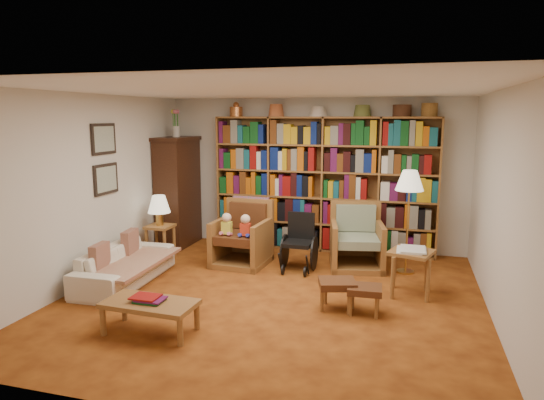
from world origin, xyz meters
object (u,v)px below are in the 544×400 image
(sofa, at_px, (125,265))
(wheelchair, at_px, (299,244))
(coffee_table, at_px, (150,305))
(armchair_sage, at_px, (357,242))
(footstool_a, at_px, (337,286))
(side_table_lamp, at_px, (160,234))
(armchair_leather, at_px, (244,237))
(footstool_b, at_px, (365,291))
(side_table_papers, at_px, (411,258))
(floor_lamp, at_px, (409,185))

(sofa, height_order, wheelchair, wheelchair)
(coffee_table, bearing_deg, armchair_sage, 57.80)
(footstool_a, bearing_deg, coffee_table, -147.18)
(footstool_a, xyz_separation_m, coffee_table, (-1.76, -1.13, 0.01))
(side_table_lamp, height_order, armchair_leather, armchair_leather)
(coffee_table, bearing_deg, side_table_lamp, 116.46)
(side_table_lamp, distance_m, footstool_b, 3.54)
(sofa, relative_size, side_table_papers, 2.76)
(floor_lamp, bearing_deg, footstool_a, -115.03)
(armchair_sage, height_order, footstool_b, armchair_sage)
(wheelchair, height_order, footstool_b, wheelchair)
(sofa, bearing_deg, floor_lamp, -69.91)
(side_table_papers, distance_m, coffee_table, 3.17)
(side_table_lamp, relative_size, armchair_leather, 0.55)
(armchair_leather, relative_size, side_table_papers, 1.60)
(coffee_table, bearing_deg, sofa, 130.97)
(wheelchair, bearing_deg, footstool_a, -61.00)
(side_table_lamp, distance_m, side_table_papers, 3.81)
(side_table_papers, relative_size, coffee_table, 0.62)
(floor_lamp, bearing_deg, sofa, -157.88)
(floor_lamp, relative_size, coffee_table, 1.51)
(floor_lamp, xyz_separation_m, side_table_papers, (0.06, -0.90, -0.80))
(sofa, height_order, side_table_papers, side_table_papers)
(wheelchair, bearing_deg, side_table_lamp, -178.10)
(floor_lamp, bearing_deg, footstool_b, -104.71)
(footstool_b, bearing_deg, sofa, 176.78)
(armchair_sage, relative_size, side_table_papers, 1.56)
(side_table_papers, bearing_deg, sofa, -171.13)
(armchair_sage, distance_m, wheelchair, 0.88)
(armchair_leather, distance_m, armchair_sage, 1.71)
(armchair_leather, height_order, coffee_table, armchair_leather)
(sofa, bearing_deg, footstool_b, -95.25)
(armchair_sage, height_order, side_table_papers, armchair_sage)
(floor_lamp, bearing_deg, side_table_lamp, -175.06)
(side_table_lamp, height_order, floor_lamp, floor_lamp)
(armchair_leather, bearing_deg, floor_lamp, 4.23)
(floor_lamp, height_order, footstool_a, floor_lamp)
(side_table_lamp, height_order, armchair_sage, armchair_sage)
(side_table_lamp, bearing_deg, armchair_sage, 8.49)
(side_table_lamp, xyz_separation_m, armchair_sage, (3.01, 0.45, -0.03))
(wheelchair, bearing_deg, coffee_table, -111.98)
(armchair_sage, height_order, footstool_a, armchair_sage)
(side_table_lamp, bearing_deg, side_table_papers, -8.67)
(side_table_papers, bearing_deg, side_table_lamp, 171.33)
(floor_lamp, distance_m, footstool_a, 2.03)
(floor_lamp, relative_size, footstool_a, 2.98)
(sofa, distance_m, coffee_table, 1.68)
(floor_lamp, distance_m, side_table_papers, 1.20)
(armchair_sage, height_order, wheelchair, armchair_sage)
(armchair_sage, distance_m, footstool_b, 1.80)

